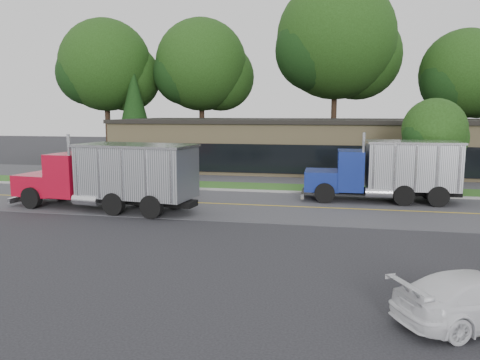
# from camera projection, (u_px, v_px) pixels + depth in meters

# --- Properties ---
(ground) EXTENTS (140.00, 140.00, 0.00)m
(ground) POSITION_uv_depth(u_px,v_px,m) (212.00, 256.00, 16.25)
(ground) COLOR #333338
(ground) RESTS_ON ground
(road) EXTENTS (60.00, 8.00, 0.02)m
(road) POSITION_uv_depth(u_px,v_px,m) (255.00, 205.00, 24.98)
(road) COLOR #58585D
(road) RESTS_ON ground
(center_line) EXTENTS (60.00, 0.12, 0.01)m
(center_line) POSITION_uv_depth(u_px,v_px,m) (255.00, 205.00, 24.98)
(center_line) COLOR gold
(center_line) RESTS_ON ground
(curb) EXTENTS (60.00, 0.30, 0.12)m
(curb) POSITION_uv_depth(u_px,v_px,m) (266.00, 192.00, 29.05)
(curb) COLOR #9E9E99
(curb) RESTS_ON ground
(grass_verge) EXTENTS (60.00, 3.40, 0.03)m
(grass_verge) POSITION_uv_depth(u_px,v_px,m) (270.00, 188.00, 30.80)
(grass_verge) COLOR #326221
(grass_verge) RESTS_ON ground
(far_parking) EXTENTS (60.00, 7.00, 0.02)m
(far_parking) POSITION_uv_depth(u_px,v_px,m) (279.00, 177.00, 35.65)
(far_parking) COLOR #58585D
(far_parking) RESTS_ON ground
(strip_mall) EXTENTS (32.00, 12.00, 4.00)m
(strip_mall) POSITION_uv_depth(u_px,v_px,m) (310.00, 146.00, 40.80)
(strip_mall) COLOR tan
(strip_mall) RESTS_ON ground
(tree_far_a) EXTENTS (10.30, 9.69, 14.69)m
(tree_far_a) POSITION_uv_depth(u_px,v_px,m) (108.00, 70.00, 49.88)
(tree_far_a) COLOR #382619
(tree_far_a) RESTS_ON ground
(tree_far_b) EXTENTS (10.34, 9.73, 14.74)m
(tree_far_b) POSITION_uv_depth(u_px,v_px,m) (203.00, 69.00, 49.89)
(tree_far_b) COLOR #382619
(tree_far_b) RESTS_ON ground
(tree_far_c) EXTENTS (12.67, 11.92, 18.07)m
(tree_far_c) POSITION_uv_depth(u_px,v_px,m) (338.00, 45.00, 46.89)
(tree_far_c) COLOR #382619
(tree_far_c) RESTS_ON ground
(tree_far_d) EXTENTS (8.85, 8.33, 12.63)m
(tree_far_d) POSITION_uv_depth(u_px,v_px,m) (466.00, 78.00, 44.08)
(tree_far_d) COLOR #382619
(tree_far_d) RESTS_ON ground
(evergreen_left) EXTENTS (4.18, 4.18, 9.51)m
(evergreen_left) POSITION_uv_depth(u_px,v_px,m) (134.00, 109.00, 47.68)
(evergreen_left) COLOR #382619
(evergreen_left) RESTS_ON ground
(tree_verge) EXTENTS (4.05, 3.81, 5.78)m
(tree_verge) POSITION_uv_depth(u_px,v_px,m) (435.00, 133.00, 28.37)
(tree_verge) COLOR #382619
(tree_verge) RESTS_ON ground
(dump_truck_red) EXTENTS (10.08, 3.82, 3.36)m
(dump_truck_red) POSITION_uv_depth(u_px,v_px,m) (113.00, 175.00, 23.57)
(dump_truck_red) COLOR black
(dump_truck_red) RESTS_ON ground
(dump_truck_blue) EXTENTS (8.37, 2.76, 3.36)m
(dump_truck_blue) POSITION_uv_depth(u_px,v_px,m) (390.00, 169.00, 25.77)
(dump_truck_blue) COLOR black
(dump_truck_blue) RESTS_ON ground
(rally_car) EXTENTS (4.54, 3.43, 1.23)m
(rally_car) POSITION_uv_depth(u_px,v_px,m) (480.00, 299.00, 10.98)
(rally_car) COLOR white
(rally_car) RESTS_ON ground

